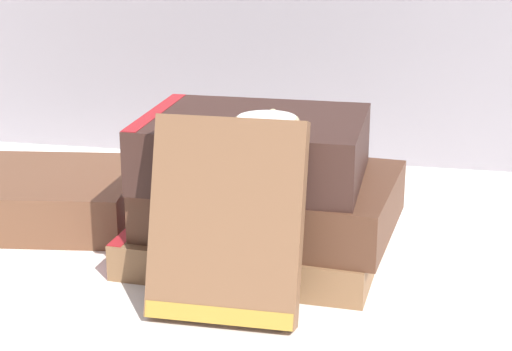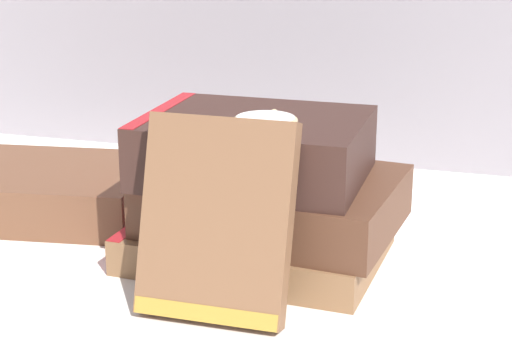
{
  "view_description": "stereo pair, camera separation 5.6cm",
  "coord_description": "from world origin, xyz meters",
  "px_view_note": "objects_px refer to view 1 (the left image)",
  "views": [
    {
      "loc": [
        0.16,
        -0.62,
        0.29
      ],
      "look_at": [
        0.03,
        0.02,
        0.08
      ],
      "focal_mm": 60.0,
      "sensor_mm": 36.0,
      "label": 1
    },
    {
      "loc": [
        0.21,
        -0.6,
        0.29
      ],
      "look_at": [
        0.03,
        0.02,
        0.08
      ],
      "focal_mm": 60.0,
      "sensor_mm": 36.0,
      "label": 2
    }
  ],
  "objects_px": {
    "book_flat_top": "(247,147)",
    "pocket_watch": "(267,120)",
    "reading_glasses": "(257,187)",
    "book_leaning_front": "(226,227)",
    "book_flat_middle": "(267,199)",
    "book_flat_bottom": "(250,241)"
  },
  "relations": [
    {
      "from": "book_flat_middle",
      "to": "reading_glasses",
      "type": "height_order",
      "value": "book_flat_middle"
    },
    {
      "from": "book_flat_middle",
      "to": "book_flat_bottom",
      "type": "bearing_deg",
      "value": -156.64
    },
    {
      "from": "book_flat_bottom",
      "to": "book_leaning_front",
      "type": "height_order",
      "value": "book_leaning_front"
    },
    {
      "from": "book_flat_top",
      "to": "book_leaning_front",
      "type": "height_order",
      "value": "book_leaning_front"
    },
    {
      "from": "book_flat_middle",
      "to": "reading_glasses",
      "type": "bearing_deg",
      "value": 109.66
    },
    {
      "from": "book_flat_middle",
      "to": "reading_glasses",
      "type": "xyz_separation_m",
      "value": [
        -0.04,
        0.17,
        -0.05
      ]
    },
    {
      "from": "book_flat_top",
      "to": "pocket_watch",
      "type": "relative_size",
      "value": 3.28
    },
    {
      "from": "book_leaning_front",
      "to": "pocket_watch",
      "type": "relative_size",
      "value": 2.69
    },
    {
      "from": "book_leaning_front",
      "to": "pocket_watch",
      "type": "xyz_separation_m",
      "value": [
        0.01,
        0.08,
        0.06
      ]
    },
    {
      "from": "book_leaning_front",
      "to": "reading_glasses",
      "type": "relative_size",
      "value": 1.19
    },
    {
      "from": "pocket_watch",
      "to": "reading_glasses",
      "type": "relative_size",
      "value": 0.44
    },
    {
      "from": "book_leaning_front",
      "to": "book_flat_bottom",
      "type": "bearing_deg",
      "value": 93.14
    },
    {
      "from": "book_flat_middle",
      "to": "book_leaning_front",
      "type": "xyz_separation_m",
      "value": [
        -0.01,
        -0.11,
        0.02
      ]
    },
    {
      "from": "pocket_watch",
      "to": "reading_glasses",
      "type": "bearing_deg",
      "value": 103.76
    },
    {
      "from": "book_flat_middle",
      "to": "book_flat_top",
      "type": "height_order",
      "value": "book_flat_top"
    },
    {
      "from": "pocket_watch",
      "to": "book_leaning_front",
      "type": "bearing_deg",
      "value": -100.06
    },
    {
      "from": "book_flat_top",
      "to": "pocket_watch",
      "type": "xyz_separation_m",
      "value": [
        0.02,
        -0.02,
        0.03
      ]
    },
    {
      "from": "book_flat_top",
      "to": "pocket_watch",
      "type": "distance_m",
      "value": 0.04
    },
    {
      "from": "book_leaning_front",
      "to": "pocket_watch",
      "type": "bearing_deg",
      "value": 79.94
    },
    {
      "from": "book_flat_bottom",
      "to": "book_flat_middle",
      "type": "distance_m",
      "value": 0.04
    },
    {
      "from": "book_leaning_front",
      "to": "book_flat_middle",
      "type": "bearing_deg",
      "value": 85.75
    },
    {
      "from": "book_flat_bottom",
      "to": "book_flat_middle",
      "type": "bearing_deg",
      "value": 21.19
    }
  ]
}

